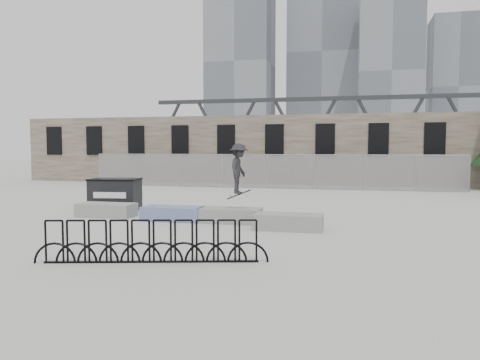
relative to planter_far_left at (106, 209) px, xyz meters
name	(u,v)px	position (x,y,z in m)	size (l,w,h in m)	color
ground	(202,220)	(3.52, -0.04, -0.25)	(120.00, 120.00, 0.00)	#B6B6B1
stone_wall	(277,150)	(3.52, 16.20, 2.00)	(36.00, 2.58, 4.50)	brown
chainlink_fence	(268,171)	(3.52, 12.46, 0.78)	(22.06, 0.06, 2.02)	gray
planter_far_left	(106,209)	(0.00, 0.00, 0.00)	(2.00, 0.90, 0.46)	gray
planter_center_left	(173,213)	(2.61, -0.30, 0.00)	(2.00, 0.90, 0.46)	#3953AB
planter_center_right	(230,215)	(4.56, -0.27, 0.00)	(2.00, 0.90, 0.46)	gray
planter_offset	(288,221)	(6.56, -1.13, 0.00)	(2.00, 0.90, 0.46)	gray
dumpster	(115,194)	(-0.53, 1.62, 0.36)	(1.99, 1.36, 1.22)	black
bike_rack	(152,242)	(4.28, -5.75, 0.19)	(4.79, 1.29, 0.90)	black
skyline_towers	(326,66)	(2.52, 93.77, 20.54)	(58.00, 28.00, 48.00)	slate
truss_bridge	(389,135)	(13.52, 54.96, 3.88)	(70.00, 3.00, 9.80)	#2D3033
skateboarder	(239,169)	(4.81, -0.11, 1.49)	(0.78, 1.07, 1.82)	#262528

